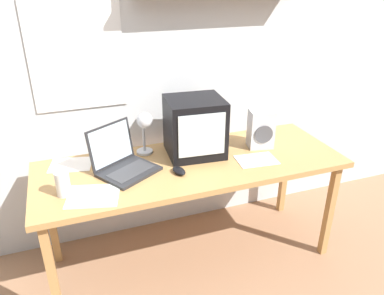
% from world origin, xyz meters
% --- Properties ---
extents(ground_plane, '(12.00, 12.00, 0.00)m').
position_xyz_m(ground_plane, '(0.00, 0.00, 0.00)').
color(ground_plane, '#966C4E').
extents(back_wall, '(5.60, 0.24, 2.60)m').
position_xyz_m(back_wall, '(0.01, 0.47, 1.32)').
color(back_wall, silver).
rests_on(back_wall, ground_plane).
extents(corner_desk, '(1.86, 0.67, 0.73)m').
position_xyz_m(corner_desk, '(0.00, 0.00, 0.67)').
color(corner_desk, '#B5844B').
rests_on(corner_desk, ground_plane).
extents(crt_monitor, '(0.37, 0.34, 0.36)m').
position_xyz_m(crt_monitor, '(0.06, 0.12, 0.91)').
color(crt_monitor, black).
rests_on(crt_monitor, corner_desk).
extents(laptop, '(0.41, 0.40, 0.26)m').
position_xyz_m(laptop, '(-0.42, 0.06, 0.79)').
color(laptop, '#232326').
rests_on(laptop, corner_desk).
extents(desk_lamp, '(0.10, 0.16, 0.29)m').
position_xyz_m(desk_lamp, '(-0.24, 0.18, 0.93)').
color(desk_lamp, silver).
rests_on(desk_lamp, corner_desk).
extents(juice_glass, '(0.07, 0.07, 0.13)m').
position_xyz_m(juice_glass, '(-0.74, -0.11, 0.79)').
color(juice_glass, white).
rests_on(juice_glass, corner_desk).
extents(space_heater, '(0.18, 0.15, 0.25)m').
position_xyz_m(space_heater, '(0.49, 0.06, 0.85)').
color(space_heater, silver).
rests_on(space_heater, corner_desk).
extents(computer_mouse, '(0.08, 0.12, 0.03)m').
position_xyz_m(computer_mouse, '(-0.12, -0.10, 0.74)').
color(computer_mouse, black).
rests_on(computer_mouse, corner_desk).
extents(printed_handout, '(0.26, 0.19, 0.00)m').
position_xyz_m(printed_handout, '(0.38, -0.11, 0.73)').
color(printed_handout, white).
rests_on(printed_handout, corner_desk).
extents(loose_paper_near_laptop, '(0.28, 0.23, 0.00)m').
position_xyz_m(loose_paper_near_laptop, '(-0.69, 0.21, 0.73)').
color(loose_paper_near_laptop, white).
rests_on(loose_paper_near_laptop, corner_desk).
extents(open_notebook, '(0.31, 0.28, 0.00)m').
position_xyz_m(open_notebook, '(-0.61, -0.18, 0.73)').
color(open_notebook, silver).
rests_on(open_notebook, corner_desk).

